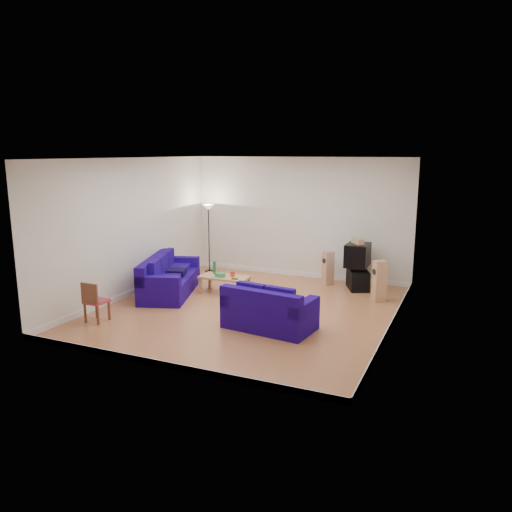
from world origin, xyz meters
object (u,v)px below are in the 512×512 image
at_px(sofa_three_seat, 168,280).
at_px(coffee_table, 225,278).
at_px(television, 357,255).
at_px(sofa_loveseat, 268,313).
at_px(tv_stand, 358,279).

height_order(sofa_three_seat, coffee_table, sofa_three_seat).
bearing_deg(television, coffee_table, -59.17).
relative_size(sofa_loveseat, television, 2.44).
relative_size(sofa_three_seat, sofa_loveseat, 1.40).
xyz_separation_m(coffee_table, tv_stand, (2.82, 1.69, -0.13)).
distance_m(sofa_loveseat, coffee_table, 2.64).
height_order(coffee_table, television, television).
relative_size(tv_stand, television, 1.10).
xyz_separation_m(sofa_loveseat, tv_stand, (0.93, 3.54, -0.07)).
relative_size(coffee_table, tv_stand, 1.48).
distance_m(tv_stand, television, 0.61).
relative_size(sofa_three_seat, tv_stand, 3.11).
xyz_separation_m(sofa_three_seat, television, (4.02, 2.25, 0.53)).
xyz_separation_m(sofa_loveseat, television, (0.90, 3.53, 0.54)).
relative_size(sofa_three_seat, television, 3.42).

